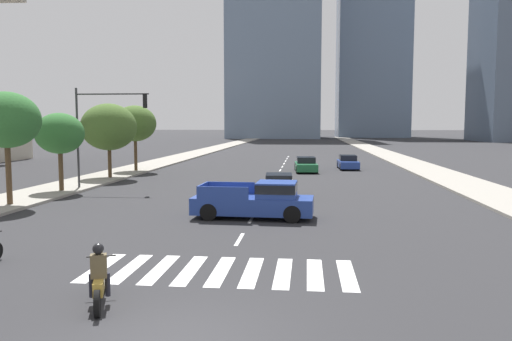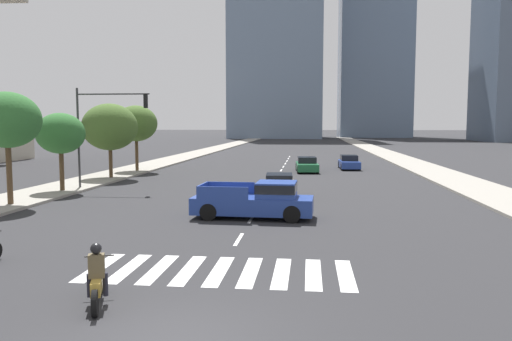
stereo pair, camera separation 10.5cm
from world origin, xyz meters
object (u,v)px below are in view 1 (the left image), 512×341
Objects in this scene: pickup_truck at (259,200)px; street_tree_nearest at (6,120)px; sedan_green_2 at (306,165)px; street_tree_fourth at (135,124)px; sedan_blue_1 at (348,163)px; street_tree_third at (109,127)px; motorcycle_trailing at (99,281)px; traffic_signal_far at (103,119)px; street_tree_second at (60,134)px; sedan_gold_0 at (279,187)px.

pickup_truck is 13.64m from street_tree_nearest.
street_tree_fourth reaches higher than sedan_green_2.
street_tree_third is at bearing -61.73° from sedan_blue_1.
pickup_truck is at bearing -32.56° from motorcycle_trailing.
pickup_truck is 14.50m from traffic_signal_far.
motorcycle_trailing is at bearing -14.80° from sedan_blue_1.
street_tree_nearest is 1.20× the size of street_tree_second.
sedan_green_2 is at bearing -27.14° from motorcycle_trailing.
sedan_blue_1 is 0.66× the size of traffic_signal_far.
street_tree_nearest reaches higher than sedan_blue_1.
street_tree_third is (0.00, 13.11, -0.40)m from street_tree_nearest.
street_tree_second is at bearing -47.25° from sedan_blue_1.
street_tree_fourth is at bearing 90.00° from street_tree_nearest.
sedan_blue_1 is 5.12m from sedan_green_2.
sedan_gold_0 is 0.71× the size of traffic_signal_far.
pickup_truck is at bearing -7.85° from sedan_gold_0.
street_tree_fourth reaches higher than sedan_gold_0.
sedan_gold_0 is 0.95× the size of street_tree_second.
traffic_signal_far is 1.11× the size of street_tree_fourth.
sedan_blue_1 is at bearing -32.43° from motorcycle_trailing.
pickup_truck is at bearing -7.81° from street_tree_nearest.
street_tree_nearest is 0.99× the size of street_tree_fourth.
sedan_blue_1 is 30.94m from street_tree_nearest.
sedan_green_2 is 17.30m from street_tree_third.
street_tree_second is (-13.57, 0.70, 3.04)m from sedan_gold_0.
motorcycle_trailing is at bearing -11.76° from sedan_green_2.
street_tree_nearest is at bearing -39.99° from sedan_blue_1.
motorcycle_trailing is 0.43× the size of street_tree_second.
sedan_blue_1 is (5.51, 19.32, -0.02)m from sedan_gold_0.
traffic_signal_far is at bearing -46.40° from sedan_blue_1.
sedan_gold_0 reaches higher than sedan_blue_1.
street_tree_fourth is (-13.57, 14.27, 3.69)m from sedan_gold_0.
street_tree_nearest is (-2.12, -6.99, -0.12)m from traffic_signal_far.
street_tree_second reaches higher than sedan_green_2.
sedan_green_2 is 0.80× the size of street_tree_fourth.
street_tree_nearest reaches higher than sedan_green_2.
street_tree_nearest is 1.01× the size of street_tree_third.
motorcycle_trailing is 0.36× the size of street_tree_fourth.
sedan_gold_0 reaches higher than sedan_green_2.
street_tree_nearest is at bearing -90.00° from street_tree_third.
pickup_truck is at bearing -14.74° from sedan_blue_1.
street_tree_nearest is (-15.10, -20.83, 3.83)m from sedan_green_2.
sedan_gold_0 is at bearing -9.21° from sedan_green_2.
street_tree_nearest is at bearing -106.85° from traffic_signal_far.
pickup_truck is 0.95× the size of street_tree_fourth.
street_tree_third is (0.00, 7.68, 0.37)m from street_tree_second.
street_tree_fourth is (-0.00, 5.89, 0.28)m from street_tree_third.
sedan_green_2 is (1.52, 16.11, -0.02)m from sedan_gold_0.
street_tree_nearest is at bearing -39.74° from sedan_green_2.
sedan_gold_0 is 0.79× the size of street_tree_fourth.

